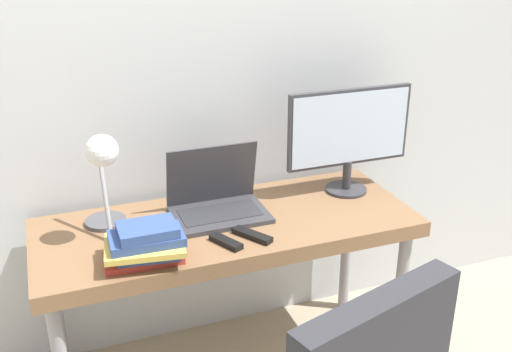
{
  "coord_description": "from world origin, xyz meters",
  "views": [
    {
      "loc": [
        -0.61,
        -1.65,
        1.75
      ],
      "look_at": [
        0.11,
        0.26,
        0.88
      ],
      "focal_mm": 42.0,
      "sensor_mm": 36.0,
      "label": 1
    }
  ],
  "objects_px": {
    "laptop": "(217,201)",
    "desk_lamp": "(103,169)",
    "monitor": "(349,133)",
    "game_controller": "(138,253)",
    "book_stack": "(146,244)"
  },
  "relations": [
    {
      "from": "desk_lamp",
      "to": "book_stack",
      "type": "distance_m",
      "value": 0.31
    },
    {
      "from": "laptop",
      "to": "game_controller",
      "type": "bearing_deg",
      "value": -146.4
    },
    {
      "from": "game_controller",
      "to": "laptop",
      "type": "bearing_deg",
      "value": 33.6
    },
    {
      "from": "game_controller",
      "to": "book_stack",
      "type": "bearing_deg",
      "value": -46.65
    },
    {
      "from": "laptop",
      "to": "monitor",
      "type": "xyz_separation_m",
      "value": [
        0.57,
        0.02,
        0.2
      ]
    },
    {
      "from": "game_controller",
      "to": "monitor",
      "type": "bearing_deg",
      "value": 15.28
    },
    {
      "from": "laptop",
      "to": "book_stack",
      "type": "bearing_deg",
      "value": -141.47
    },
    {
      "from": "desk_lamp",
      "to": "book_stack",
      "type": "bearing_deg",
      "value": -65.92
    },
    {
      "from": "book_stack",
      "to": "laptop",
      "type": "bearing_deg",
      "value": 38.53
    },
    {
      "from": "laptop",
      "to": "monitor",
      "type": "relative_size",
      "value": 0.67
    },
    {
      "from": "desk_lamp",
      "to": "book_stack",
      "type": "xyz_separation_m",
      "value": [
        0.09,
        -0.21,
        -0.2
      ]
    },
    {
      "from": "laptop",
      "to": "desk_lamp",
      "type": "height_order",
      "value": "desk_lamp"
    },
    {
      "from": "desk_lamp",
      "to": "book_stack",
      "type": "height_order",
      "value": "desk_lamp"
    },
    {
      "from": "monitor",
      "to": "desk_lamp",
      "type": "distance_m",
      "value": 0.99
    },
    {
      "from": "monitor",
      "to": "game_controller",
      "type": "bearing_deg",
      "value": -164.72
    }
  ]
}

